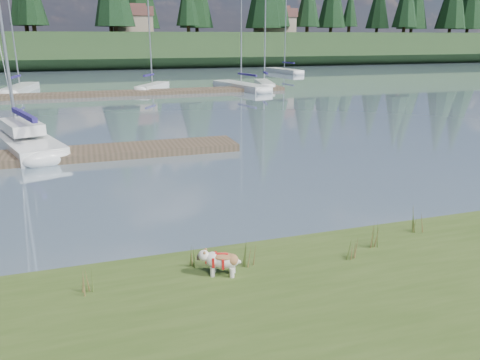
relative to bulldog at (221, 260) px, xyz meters
name	(u,v)px	position (x,y,z in m)	size (l,w,h in m)	color
ground	(112,95)	(-0.20, 32.71, -0.65)	(200.00, 200.00, 0.00)	slate
ridge	(96,50)	(-0.20, 75.71, 1.85)	(200.00, 20.00, 5.00)	#1E3218
bulldog	(221,260)	(0.00, 0.00, 0.00)	(0.82, 0.55, 0.48)	silver
sailboat_main	(17,134)	(-5.32, 15.26, -0.23)	(4.59, 9.15, 13.01)	silver
dock_near	(38,157)	(-4.20, 11.71, -0.50)	(16.00, 2.00, 0.30)	#4C3D2C
dock_far	(137,93)	(1.80, 32.71, -0.50)	(26.00, 2.20, 0.30)	#4C3D2C
sailboat_bg_1	(22,87)	(-7.60, 38.23, -0.32)	(2.69, 8.04, 11.79)	silver
sailboat_bg_2	(155,86)	(3.76, 35.94, -0.32)	(3.99, 5.61, 9.03)	silver
sailboat_bg_3	(237,85)	(11.20, 34.51, -0.33)	(3.58, 8.99, 12.87)	silver
sailboat_bg_4	(264,83)	(14.19, 35.44, -0.32)	(2.55, 6.33, 9.37)	silver
sailboat_bg_5	(282,70)	(22.76, 51.37, -0.33)	(2.76, 8.13, 11.40)	silver
weed_0	(194,255)	(-0.43, 0.45, -0.04)	(0.17, 0.14, 0.63)	#475B23
weed_1	(249,254)	(0.61, 0.17, -0.06)	(0.17, 0.14, 0.58)	#475B23
weed_2	(376,235)	(3.43, 0.12, -0.01)	(0.17, 0.14, 0.70)	#475B23
weed_3	(86,282)	(-2.43, 0.06, -0.08)	(0.17, 0.14, 0.54)	#475B23
weed_4	(351,249)	(2.69, -0.14, -0.10)	(0.17, 0.14, 0.47)	#475B23
weed_5	(417,221)	(4.81, 0.55, -0.02)	(0.17, 0.14, 0.66)	#475B23
mud_lip	(199,263)	(-0.20, 1.11, -0.58)	(60.00, 0.50, 0.14)	#33281C
house_1	(132,19)	(5.80, 73.71, 6.66)	(6.30, 5.30, 4.65)	gray
house_2	(275,20)	(29.80, 71.71, 6.66)	(6.30, 5.30, 4.65)	gray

